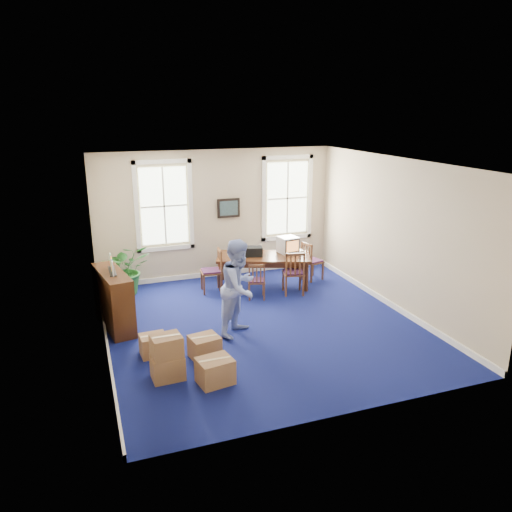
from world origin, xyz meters
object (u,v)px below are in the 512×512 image
object	(u,v)px
conference_table	(263,270)
chair_near_left	(256,280)
crt_tv	(288,245)
credenza	(114,298)
cardboard_boxes	(178,352)
potted_plant	(126,269)
man	(239,287)

from	to	relation	value
conference_table	chair_near_left	distance (m)	0.88
crt_tv	credenza	distance (m)	4.46
cardboard_boxes	credenza	bearing A→B (deg)	110.37
potted_plant	cardboard_boxes	xyz separation A→B (m)	(0.40, -3.99, -0.21)
crt_tv	potted_plant	size ratio (longest dim) A/B	0.39
crt_tv	man	distance (m)	3.14
conference_table	cardboard_boxes	world-z (taller)	cardboard_boxes
conference_table	man	distance (m)	2.77
man	credenza	bearing A→B (deg)	111.33
chair_near_left	conference_table	bearing A→B (deg)	-104.06
conference_table	potted_plant	world-z (taller)	potted_plant
man	credenza	distance (m)	2.51
crt_tv	cardboard_boxes	distance (m)	4.95
man	chair_near_left	bearing A→B (deg)	17.70
credenza	potted_plant	distance (m)	1.82
conference_table	crt_tv	xyz separation A→B (m)	(0.65, 0.05, 0.57)
chair_near_left	credenza	distance (m)	3.19
credenza	chair_near_left	bearing A→B (deg)	-1.26
crt_tv	man	bearing A→B (deg)	-138.72
crt_tv	man	size ratio (longest dim) A/B	0.25
potted_plant	crt_tv	bearing A→B (deg)	-6.92
crt_tv	cardboard_boxes	world-z (taller)	crt_tv
chair_near_left	cardboard_boxes	bearing A→B (deg)	66.46
man	cardboard_boxes	world-z (taller)	man
potted_plant	chair_near_left	bearing A→B (deg)	-25.02
conference_table	chair_near_left	size ratio (longest dim) A/B	2.60
conference_table	man	world-z (taller)	man
conference_table	credenza	bearing A→B (deg)	-140.59
conference_table	man	bearing A→B (deg)	-100.02
potted_plant	cardboard_boxes	distance (m)	4.02
credenza	cardboard_boxes	size ratio (longest dim) A/B	1.11
conference_table	credenza	world-z (taller)	credenza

